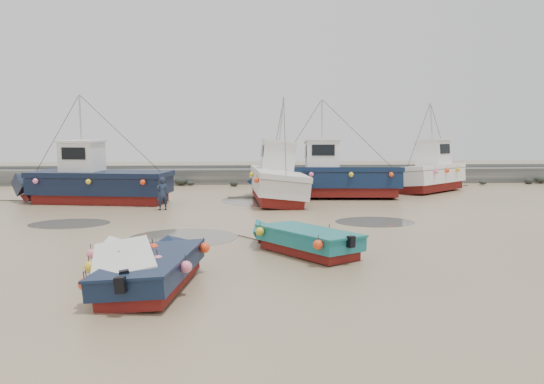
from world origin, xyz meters
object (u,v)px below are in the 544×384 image
Objects in this scene: dinghy_1 at (158,265)px; cabin_boat_0 at (91,181)px; dinghy_2 at (301,236)px; dinghy_0 at (126,261)px; cabin_boat_2 at (329,177)px; cabin_boat_3 at (434,172)px; cabin_boat_1 at (274,179)px; person at (163,210)px.

dinghy_1 is 0.59× the size of cabin_boat_0.
dinghy_1 and dinghy_2 have the same top height.
dinghy_0 is 6.01m from dinghy_2.
dinghy_2 is 0.49× the size of cabin_boat_2.
cabin_boat_2 is 1.39× the size of cabin_boat_3.
cabin_boat_1 is (5.43, 17.64, 0.76)m from dinghy_0.
dinghy_2 is 14.58m from cabin_boat_1.
dinghy_1 is 14.40m from person.
person is at bearing 105.67° from dinghy_1.
dinghy_1 is (0.91, -0.47, -0.00)m from dinghy_0.
cabin_boat_0 reaches higher than dinghy_0.
cabin_boat_0 and cabin_boat_2 have the same top height.
cabin_boat_3 reaches higher than dinghy_0.
cabin_boat_3 is (11.75, 4.50, 0.07)m from cabin_boat_1.
dinghy_2 reaches higher than person.
cabin_boat_0 is (-6.26, 17.69, 0.77)m from dinghy_1.
dinghy_2 is at bearing 92.49° from person.
dinghy_0 is 18.48m from cabin_boat_1.
dinghy_0 is at bearing 159.07° from cabin_boat_2.
dinghy_1 is 0.84× the size of cabin_boat_3.
person is at bearing 84.62° from dinghy_2.
cabin_boat_1 reaches higher than dinghy_2.
dinghy_0 is 20.49m from cabin_boat_2.
dinghy_0 is at bearing -108.45° from cabin_boat_1.
cabin_boat_3 is (12.03, 19.05, 0.82)m from dinghy_2.
cabin_boat_0 is 10.79m from cabin_boat_1.
cabin_boat_2 is at bearing 41.81° from dinghy_2.
dinghy_2 is 17.62m from cabin_boat_0.
dinghy_1 is 0.60× the size of cabin_boat_2.
cabin_boat_1 is (10.78, 0.42, -0.00)m from cabin_boat_0.
cabin_boat_1 is at bearing 60.40° from dinghy_0.
cabin_boat_1 and cabin_boat_2 have the same top height.
dinghy_1 is at bearing -148.79° from cabin_boat_0.
cabin_boat_0 and cabin_boat_1 have the same top height.
cabin_boat_1 is at bearing 84.83° from dinghy_1.
cabin_boat_2 is 6.28× the size of person.
dinghy_0 is at bearing 66.79° from person.
cabin_boat_0 is 1.44× the size of cabin_boat_3.
cabin_boat_3 is at bearing -60.93° from cabin_boat_2.
cabin_boat_0 is 23.06m from cabin_boat_3.
cabin_boat_3 is (17.18, 22.14, 0.83)m from dinghy_0.
person is (-0.80, 13.82, -0.54)m from dinghy_0.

